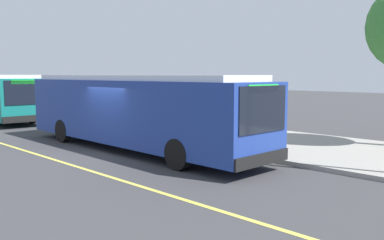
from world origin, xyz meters
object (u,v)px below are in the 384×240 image
Objects in this scene: waiting_bench at (177,120)px; pedestrian_commuter at (205,117)px; transit_bus_main at (135,109)px; route_sign_post at (183,98)px.

waiting_bench is 3.26m from pedestrian_commuter.
transit_bus_main is 5.18m from waiting_bench.
transit_bus_main is 7.78× the size of waiting_bench.
pedestrian_commuter is (3.03, -1.11, 0.48)m from waiting_bench.
transit_bus_main is 4.45× the size of route_sign_post.
transit_bus_main reaches higher than waiting_bench.
route_sign_post is at bearing -141.60° from pedestrian_commuter.
waiting_bench is 0.95× the size of pedestrian_commuter.
pedestrian_commuter reaches higher than waiting_bench.
waiting_bench is 3.13m from route_sign_post.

